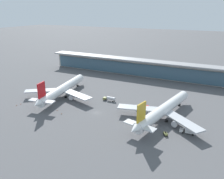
{
  "coord_description": "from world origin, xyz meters",
  "views": [
    {
      "loc": [
        62.08,
        -105.71,
        58.14
      ],
      "look_at": [
        0.0,
        20.59,
        8.06
      ],
      "focal_mm": 36.42,
      "sensor_mm": 36.0,
      "label": 1
    }
  ],
  "objects_px": {
    "service_truck_by_tail_olive": "(110,98)",
    "safety_cone_echo": "(40,106)",
    "service_truck_under_wing_white": "(143,119)",
    "service_truck_mid_apron_white": "(188,131)",
    "safety_cone_charlie": "(16,105)",
    "service_truck_near_nose_olive": "(166,134)",
    "service_truck_on_taxiway_red": "(141,107)",
    "safety_cone_alpha": "(62,114)",
    "airliner_left_stand": "(62,89)",
    "safety_cone_delta": "(57,110)",
    "airliner_centre_stand": "(163,110)",
    "safety_cone_bravo": "(21,104)"
  },
  "relations": [
    {
      "from": "airliner_left_stand",
      "to": "service_truck_by_tail_olive",
      "type": "distance_m",
      "value": 34.1
    },
    {
      "from": "airliner_left_stand",
      "to": "airliner_centre_stand",
      "type": "xyz_separation_m",
      "value": [
        71.45,
        -3.22,
        0.0
      ]
    },
    {
      "from": "service_truck_mid_apron_white",
      "to": "safety_cone_alpha",
      "type": "bearing_deg",
      "value": -171.89
    },
    {
      "from": "safety_cone_charlie",
      "to": "safety_cone_delta",
      "type": "relative_size",
      "value": 1.0
    },
    {
      "from": "service_truck_on_taxiway_red",
      "to": "safety_cone_alpha",
      "type": "bearing_deg",
      "value": -145.26
    },
    {
      "from": "airliner_centre_stand",
      "to": "safety_cone_delta",
      "type": "xyz_separation_m",
      "value": [
        -59.91,
        -17.18,
        -5.2
      ]
    },
    {
      "from": "service_truck_by_tail_olive",
      "to": "safety_cone_delta",
      "type": "height_order",
      "value": "service_truck_by_tail_olive"
    },
    {
      "from": "service_truck_on_taxiway_red",
      "to": "safety_cone_alpha",
      "type": "distance_m",
      "value": 48.05
    },
    {
      "from": "service_truck_on_taxiway_red",
      "to": "airliner_centre_stand",
      "type": "bearing_deg",
      "value": -26.65
    },
    {
      "from": "service_truck_near_nose_olive",
      "to": "service_truck_on_taxiway_red",
      "type": "height_order",
      "value": "service_truck_on_taxiway_red"
    },
    {
      "from": "service_truck_by_tail_olive",
      "to": "service_truck_on_taxiway_red",
      "type": "distance_m",
      "value": 23.61
    },
    {
      "from": "service_truck_by_tail_olive",
      "to": "safety_cone_delta",
      "type": "xyz_separation_m",
      "value": [
        -21.45,
        -28.14,
        -1.39
      ]
    },
    {
      "from": "service_truck_near_nose_olive",
      "to": "safety_cone_charlie",
      "type": "relative_size",
      "value": 4.76
    },
    {
      "from": "service_truck_on_taxiway_red",
      "to": "safety_cone_charlie",
      "type": "bearing_deg",
      "value": -157.53
    },
    {
      "from": "safety_cone_delta",
      "to": "safety_cone_charlie",
      "type": "bearing_deg",
      "value": -169.09
    },
    {
      "from": "safety_cone_bravo",
      "to": "safety_cone_delta",
      "type": "relative_size",
      "value": 1.0
    },
    {
      "from": "service_truck_on_taxiway_red",
      "to": "safety_cone_charlie",
      "type": "distance_m",
      "value": 78.99
    },
    {
      "from": "safety_cone_charlie",
      "to": "service_truck_near_nose_olive",
      "type": "bearing_deg",
      "value": 3.82
    },
    {
      "from": "service_truck_under_wing_white",
      "to": "safety_cone_charlie",
      "type": "height_order",
      "value": "service_truck_under_wing_white"
    },
    {
      "from": "service_truck_mid_apron_white",
      "to": "airliner_left_stand",
      "type": "bearing_deg",
      "value": 171.46
    },
    {
      "from": "service_truck_mid_apron_white",
      "to": "safety_cone_charlie",
      "type": "relative_size",
      "value": 10.52
    },
    {
      "from": "service_truck_near_nose_olive",
      "to": "safety_cone_alpha",
      "type": "height_order",
      "value": "service_truck_near_nose_olive"
    },
    {
      "from": "airliner_centre_stand",
      "to": "service_truck_near_nose_olive",
      "type": "distance_m",
      "value": 17.93
    },
    {
      "from": "service_truck_by_tail_olive",
      "to": "safety_cone_charlie",
      "type": "bearing_deg",
      "value": -145.91
    },
    {
      "from": "safety_cone_bravo",
      "to": "service_truck_near_nose_olive",
      "type": "bearing_deg",
      "value": 2.04
    },
    {
      "from": "service_truck_mid_apron_white",
      "to": "safety_cone_delta",
      "type": "height_order",
      "value": "service_truck_mid_apron_white"
    },
    {
      "from": "service_truck_under_wing_white",
      "to": "safety_cone_echo",
      "type": "distance_m",
      "value": 65.94
    },
    {
      "from": "service_truck_by_tail_olive",
      "to": "safety_cone_echo",
      "type": "height_order",
      "value": "service_truck_by_tail_olive"
    },
    {
      "from": "airliner_centre_stand",
      "to": "safety_cone_delta",
      "type": "distance_m",
      "value": 62.54
    },
    {
      "from": "service_truck_on_taxiway_red",
      "to": "safety_cone_charlie",
      "type": "height_order",
      "value": "service_truck_on_taxiway_red"
    },
    {
      "from": "service_truck_under_wing_white",
      "to": "service_truck_mid_apron_white",
      "type": "xyz_separation_m",
      "value": [
        24.56,
        -3.7,
        0.82
      ]
    },
    {
      "from": "safety_cone_echo",
      "to": "service_truck_near_nose_olive",
      "type": "bearing_deg",
      "value": 0.29
    },
    {
      "from": "airliner_centre_stand",
      "to": "safety_cone_bravo",
      "type": "xyz_separation_m",
      "value": [
        -87.31,
        -19.65,
        -5.2
      ]
    },
    {
      "from": "service_truck_on_taxiway_red",
      "to": "service_truck_mid_apron_white",
      "type": "bearing_deg",
      "value": -29.7
    },
    {
      "from": "service_truck_by_tail_olive",
      "to": "safety_cone_alpha",
      "type": "bearing_deg",
      "value": -117.64
    },
    {
      "from": "service_truck_mid_apron_white",
      "to": "safety_cone_alpha",
      "type": "xyz_separation_m",
      "value": [
        -69.96,
        -9.97,
        -1.37
      ]
    },
    {
      "from": "service_truck_under_wing_white",
      "to": "service_truck_mid_apron_white",
      "type": "distance_m",
      "value": 24.85
    },
    {
      "from": "service_truck_under_wing_white",
      "to": "safety_cone_charlie",
      "type": "bearing_deg",
      "value": -168.2
    },
    {
      "from": "service_truck_by_tail_olive",
      "to": "safety_cone_echo",
      "type": "relative_size",
      "value": 12.33
    },
    {
      "from": "safety_cone_bravo",
      "to": "safety_cone_charlie",
      "type": "height_order",
      "value": "same"
    },
    {
      "from": "service_truck_mid_apron_white",
      "to": "safety_cone_bravo",
      "type": "height_order",
      "value": "service_truck_mid_apron_white"
    },
    {
      "from": "safety_cone_delta",
      "to": "airliner_left_stand",
      "type": "bearing_deg",
      "value": 119.49
    },
    {
      "from": "airliner_centre_stand",
      "to": "safety_cone_echo",
      "type": "xyz_separation_m",
      "value": [
        -74.24,
        -16.74,
        -5.2
      ]
    },
    {
      "from": "safety_cone_charlie",
      "to": "airliner_left_stand",
      "type": "bearing_deg",
      "value": 57.23
    },
    {
      "from": "airliner_centre_stand",
      "to": "service_truck_mid_apron_white",
      "type": "distance_m",
      "value": 18.66
    },
    {
      "from": "airliner_centre_stand",
      "to": "service_truck_near_nose_olive",
      "type": "bearing_deg",
      "value": -70.68
    },
    {
      "from": "airliner_centre_stand",
      "to": "safety_cone_bravo",
      "type": "distance_m",
      "value": 89.64
    },
    {
      "from": "safety_cone_alpha",
      "to": "safety_cone_bravo",
      "type": "distance_m",
      "value": 32.74
    },
    {
      "from": "airliner_centre_stand",
      "to": "safety_cone_charlie",
      "type": "bearing_deg",
      "value": -165.6
    },
    {
      "from": "airliner_centre_stand",
      "to": "safety_cone_charlie",
      "type": "distance_m",
      "value": 91.08
    }
  ]
}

